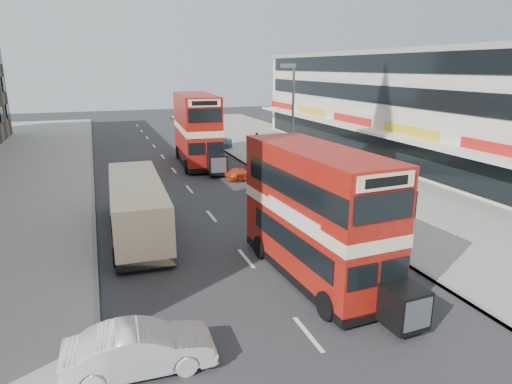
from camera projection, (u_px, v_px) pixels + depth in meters
name	position (u px, v px, depth m)	size (l,w,h in m)	color
ground	(341.00, 375.00, 12.00)	(160.00, 160.00, 0.00)	#28282B
road_surface	(189.00, 189.00, 30.12)	(12.00, 90.00, 0.01)	#28282B
pavement_right	(346.00, 174.00, 34.01)	(12.00, 90.00, 0.15)	gray
kerb_left	(93.00, 197.00, 28.11)	(0.20, 90.00, 0.16)	gray
kerb_right	(274.00, 181.00, 32.09)	(0.20, 90.00, 0.16)	gray
commercial_row	(420.00, 107.00, 37.16)	(9.90, 46.20, 9.30)	beige
street_lamp	(292.00, 117.00, 29.14)	(1.00, 0.20, 8.12)	slate
bus_main	(316.00, 214.00, 16.91)	(2.94, 9.00, 4.93)	black
bus_second	(197.00, 129.00, 37.07)	(3.41, 10.32, 5.60)	black
coach	(137.00, 205.00, 21.68)	(2.71, 9.49, 2.50)	black
car_left_front	(140.00, 349.00, 12.00)	(1.39, 4.00, 1.32)	silver
car_right_a	(304.00, 198.00, 25.83)	(1.83, 4.50, 1.31)	maroon
car_right_b	(250.00, 172.00, 32.80)	(1.76, 3.81, 1.06)	red
car_right_c	(210.00, 143.00, 43.89)	(1.74, 4.32, 1.47)	#5B95B6
pedestrian_near	(341.00, 185.00, 26.79)	(0.70, 0.48, 1.91)	gray
pedestrian_far	(257.00, 143.00, 41.34)	(1.14, 0.48, 1.95)	gray
cyclist	(258.00, 176.00, 30.98)	(0.65, 1.72, 1.97)	gray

